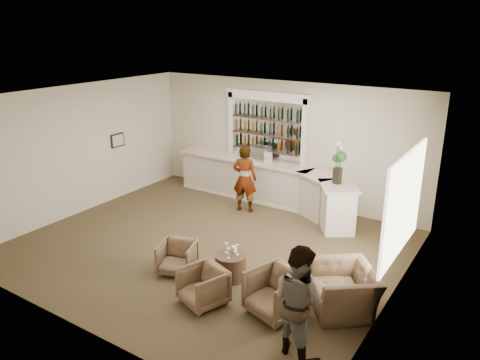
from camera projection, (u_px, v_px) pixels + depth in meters
The scene contains 19 objects.
ground at pixel (208, 246), 10.43m from camera, with size 8.00×8.00×0.00m, color brown.
room_shell at pixel (231, 139), 10.16m from camera, with size 8.04×7.02×3.32m.
bar_counter at pixel (269, 184), 12.71m from camera, with size 5.72×1.80×1.14m.
back_bar_alcove at pixel (267, 127), 12.75m from camera, with size 2.64×0.25×3.00m.
cocktail_table at pixel (231, 267), 9.04m from camera, with size 0.60×0.60×0.50m, color #4A3020.
sommelier at pixel (245, 179), 12.13m from camera, with size 0.65×0.42×1.78m, color gray.
guest at pixel (299, 301), 6.81m from camera, with size 0.86×0.67×1.77m, color gray.
armchair_left at pixel (177, 257), 9.26m from camera, with size 0.68×0.70×0.64m, color brown.
armchair_center at pixel (203, 287), 8.19m from camera, with size 0.72×0.74×0.68m, color brown.
armchair_right at pixel (276, 293), 7.89m from camera, with size 0.84×0.87×0.79m, color brown.
armchair_far at pixel (343, 289), 8.02m from camera, with size 1.18×1.03×0.76m, color brown.
espresso_machine at pixel (261, 154), 12.70m from camera, with size 0.47×0.39×0.41m, color silver.
flower_vase at pixel (338, 160), 10.83m from camera, with size 0.27×0.27×1.02m.
wine_glass_bar_left at pixel (236, 154), 13.04m from camera, with size 0.07×0.07×0.21m, color white, non-canonical shape.
wine_glass_bar_right at pixel (253, 157), 12.76m from camera, with size 0.07×0.07×0.21m, color white, non-canonical shape.
wine_glass_tbl_a at pixel (226, 248), 9.02m from camera, with size 0.07×0.07×0.21m, color white, non-canonical shape.
wine_glass_tbl_b at pixel (237, 250), 8.94m from camera, with size 0.07×0.07×0.21m, color white, non-canonical shape.
wine_glass_tbl_c at pixel (228, 253), 8.81m from camera, with size 0.07×0.07×0.21m, color white, non-canonical shape.
napkin_holder at pixel (234, 249), 9.07m from camera, with size 0.08×0.08×0.12m, color silver.
Camera 1 is at (5.73, -7.50, 4.72)m, focal length 35.00 mm.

